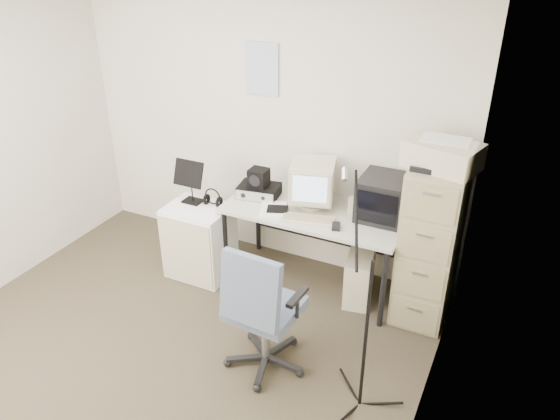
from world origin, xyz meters
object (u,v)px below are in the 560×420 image
at_px(office_chair, 265,306).
at_px(side_cart, 200,241).
at_px(desk, 314,248).
at_px(filing_cabinet, 430,243).

distance_m(office_chair, side_cart, 1.32).
height_order(desk, office_chair, office_chair).
bearing_deg(desk, filing_cabinet, 1.81).
relative_size(desk, side_cart, 2.26).
bearing_deg(desk, office_chair, -85.75).
bearing_deg(filing_cabinet, side_cart, -170.69).
bearing_deg(office_chair, side_cart, 146.82).
bearing_deg(side_cart, filing_cabinet, 9.40).
height_order(filing_cabinet, side_cart, filing_cabinet).
height_order(filing_cabinet, desk, filing_cabinet).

